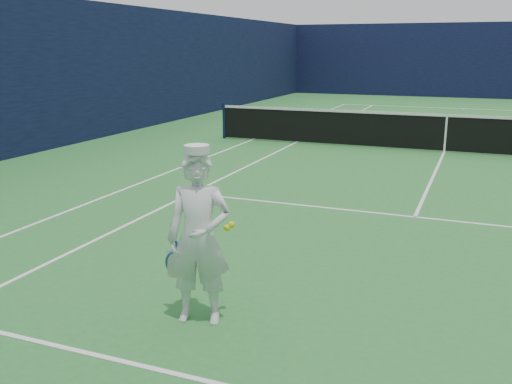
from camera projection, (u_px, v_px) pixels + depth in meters
ground at (444, 152)px, 15.03m from camera, size 80.00×80.00×0.00m
court_markings at (444, 152)px, 15.03m from camera, size 11.03×23.83×0.01m
windscreen_fence at (450, 75)px, 14.54m from camera, size 20.12×36.12×4.00m
tennis_net at (446, 131)px, 14.89m from camera, size 12.88×0.09×1.07m
tennis_player at (199, 238)px, 5.57m from camera, size 0.84×0.56×1.79m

